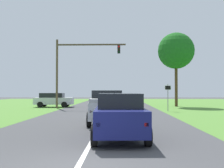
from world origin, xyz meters
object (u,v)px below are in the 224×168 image
(red_suv_near, at_px, (119,115))
(crossing_suv_far, at_px, (54,100))
(oak_tree_right, at_px, (176,51))
(keep_moving_sign, at_px, (168,94))
(traffic_light, at_px, (75,62))
(pickup_truck_lead, at_px, (107,107))

(red_suv_near, height_order, crossing_suv_far, red_suv_near)
(red_suv_near, distance_m, oak_tree_right, 24.58)
(keep_moving_sign, distance_m, oak_tree_right, 9.73)
(traffic_light, height_order, keep_moving_sign, traffic_light)
(red_suv_near, bearing_deg, traffic_light, 104.60)
(keep_moving_sign, xyz_separation_m, crossing_suv_far, (-12.56, 6.10, -0.77))
(pickup_truck_lead, xyz_separation_m, keep_moving_sign, (5.41, 10.04, 0.65))
(red_suv_near, xyz_separation_m, oak_tree_right, (7.12, 22.76, 5.96))
(traffic_light, bearing_deg, crossing_suv_far, 147.21)
(oak_tree_right, bearing_deg, keep_moving_sign, -107.43)
(pickup_truck_lead, relative_size, keep_moving_sign, 1.92)
(red_suv_near, distance_m, traffic_light, 20.27)
(red_suv_near, relative_size, oak_tree_right, 0.49)
(oak_tree_right, relative_size, crossing_suv_far, 2.02)
(keep_moving_sign, relative_size, oak_tree_right, 0.28)
(traffic_light, distance_m, crossing_suv_far, 5.48)
(red_suv_near, height_order, oak_tree_right, oak_tree_right)
(pickup_truck_lead, xyz_separation_m, crossing_suv_far, (-7.16, 16.14, -0.12))
(oak_tree_right, bearing_deg, crossing_suv_far, -173.54)
(keep_moving_sign, bearing_deg, oak_tree_right, 72.57)
(pickup_truck_lead, xyz_separation_m, traffic_light, (-4.27, 14.28, 4.15))
(oak_tree_right, bearing_deg, traffic_light, -163.62)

